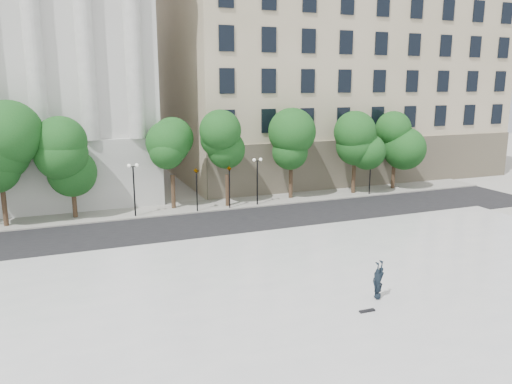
% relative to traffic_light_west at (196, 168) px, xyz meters
% --- Properties ---
extents(ground, '(160.00, 160.00, 0.00)m').
position_rel_traffic_light_west_xyz_m(ground, '(-0.06, -22.30, -3.73)').
color(ground, beige).
rests_on(ground, ground).
extents(plaza, '(44.00, 22.00, 0.45)m').
position_rel_traffic_light_west_xyz_m(plaza, '(-0.06, -19.30, -3.50)').
color(plaza, silver).
rests_on(plaza, ground).
extents(street, '(60.00, 8.00, 0.02)m').
position_rel_traffic_light_west_xyz_m(street, '(-0.06, -4.30, -3.72)').
color(street, black).
rests_on(street, ground).
extents(far_sidewalk, '(60.00, 4.00, 0.12)m').
position_rel_traffic_light_west_xyz_m(far_sidewalk, '(-0.06, 1.70, -3.67)').
color(far_sidewalk, '#ABA89E').
rests_on(far_sidewalk, ground).
extents(building_east, '(36.00, 26.15, 23.00)m').
position_rel_traffic_light_west_xyz_m(building_east, '(19.94, 16.61, 7.42)').
color(building_east, beige).
rests_on(building_east, ground).
extents(traffic_light_west, '(0.42, 1.82, 4.23)m').
position_rel_traffic_light_west_xyz_m(traffic_light_west, '(0.00, 0.00, 0.00)').
color(traffic_light_west, black).
rests_on(traffic_light_west, ground).
extents(traffic_light_east, '(0.72, 1.79, 4.20)m').
position_rel_traffic_light_west_xyz_m(traffic_light_east, '(2.83, 0.00, -0.02)').
color(traffic_light_east, black).
rests_on(traffic_light_east, ground).
extents(person_lying, '(1.22, 1.99, 0.51)m').
position_rel_traffic_light_west_xyz_m(person_lying, '(3.26, -20.65, -3.02)').
color(person_lying, black).
rests_on(person_lying, plaza).
extents(skateboard, '(0.75, 0.21, 0.08)m').
position_rel_traffic_light_west_xyz_m(skateboard, '(2.02, -21.64, -3.24)').
color(skateboard, black).
rests_on(skateboard, plaza).
extents(street_trees, '(45.98, 5.02, 7.79)m').
position_rel_traffic_light_west_xyz_m(street_trees, '(-0.88, 1.36, 1.52)').
color(street_trees, '#382619').
rests_on(street_trees, ground).
extents(lamp_posts, '(35.44, 0.28, 4.40)m').
position_rel_traffic_light_west_xyz_m(lamp_posts, '(-0.19, 0.30, -0.78)').
color(lamp_posts, black).
rests_on(lamp_posts, ground).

